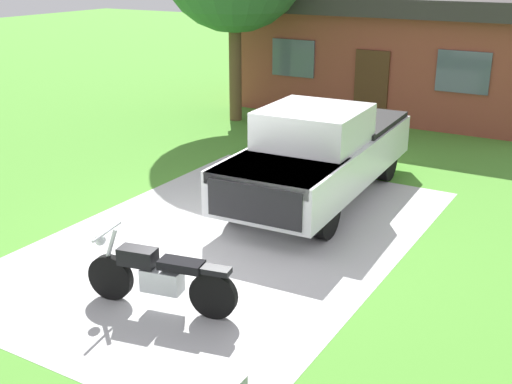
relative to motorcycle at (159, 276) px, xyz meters
The scene contains 5 objects.
ground_plane 2.51m from the motorcycle, 99.64° to the left, with size 80.00×80.00×0.00m, color #4F9532.
driveway_pad 2.51m from the motorcycle, 99.64° to the left, with size 5.54×8.46×0.01m, color silver.
motorcycle is the anchor object (origin of this frame).
pickup_truck 5.13m from the motorcycle, 89.92° to the left, with size 2.27×5.71×1.90m.
neighbor_house 14.08m from the motorcycle, 95.72° to the left, with size 9.60×5.60×3.50m.
Camera 1 is at (5.51, -8.50, 4.51)m, focal length 45.40 mm.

